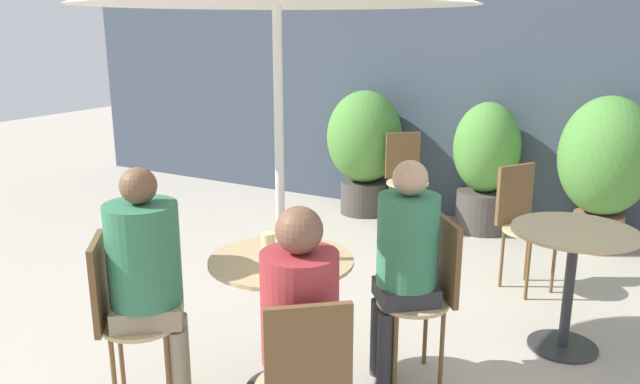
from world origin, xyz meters
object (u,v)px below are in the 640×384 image
bistro_chair_4 (522,215)px  seated_person_0 (148,269)px  bistro_chair_0 (120,308)px  beer_glass_1 (290,231)px  cafe_table_near (281,293)px  bistro_chair_3 (405,172)px  cafe_table_far (572,261)px  potted_plant_0 (364,144)px  potted_plant_2 (605,162)px  beer_glass_0 (268,252)px  bistro_chair_2 (430,285)px  potted_plant_1 (486,162)px  seated_person_2 (405,253)px  bistro_chair_1 (305,380)px  seated_person_1 (299,321)px

bistro_chair_4 → seated_person_0: 2.73m
bistro_chair_0 → beer_glass_1: bearing=-79.9°
cafe_table_near → bistro_chair_3: size_ratio=0.83×
cafe_table_far → bistro_chair_0: bistro_chair_0 is taller
bistro_chair_3 → potted_plant_0: size_ratio=0.72×
bistro_chair_4 → potted_plant_2: 1.23m
cafe_table_near → beer_glass_1: 0.32m
beer_glass_0 → beer_glass_1: beer_glass_0 is taller
bistro_chair_2 → potted_plant_0: 3.09m
bistro_chair_2 → potted_plant_1: (-0.42, 2.66, 0.11)m
bistro_chair_0 → beer_glass_0: (0.65, 0.34, 0.30)m
bistro_chair_0 → bistro_chair_2: bearing=-90.0°
seated_person_2 → potted_plant_0: bearing=169.8°
cafe_table_near → beer_glass_1: size_ratio=4.19×
seated_person_0 → potted_plant_0: potted_plant_0 is taller
potted_plant_0 → bistro_chair_1: bearing=-67.8°
cafe_table_far → cafe_table_near: bearing=-135.3°
potted_plant_1 → bistro_chair_1: bearing=-85.3°
bistro_chair_3 → potted_plant_1: (0.67, 0.28, 0.11)m
bistro_chair_4 → bistro_chair_1: bearing=-153.0°
cafe_table_far → seated_person_0: size_ratio=0.60×
beer_glass_0 → potted_plant_1: size_ratio=0.16×
seated_person_0 → potted_plant_2: potted_plant_2 is taller
seated_person_2 → cafe_table_far: bearing=98.4°
cafe_table_near → bistro_chair_3: 2.92m
bistro_chair_0 → bistro_chair_2: size_ratio=1.00×
seated_person_1 → potted_plant_0: (-1.43, 3.61, -0.01)m
cafe_table_near → potted_plant_0: (-1.02, 3.12, 0.15)m
cafe_table_far → seated_person_0: (-1.71, -1.61, 0.18)m
beer_glass_1 → seated_person_0: bearing=-128.5°
beer_glass_0 → beer_glass_1: 0.34m
potted_plant_0 → cafe_table_near: bearing=-71.9°
beer_glass_0 → bistro_chair_0: bearing=-152.5°
cafe_table_far → potted_plant_2: 1.95m
cafe_table_far → bistro_chair_0: size_ratio=0.83×
seated_person_0 → beer_glass_1: bearing=-77.9°
bistro_chair_0 → beer_glass_1: (0.57, 0.66, 0.29)m
bistro_chair_4 → seated_person_1: 2.54m
potted_plant_1 → seated_person_1: bearing=-86.6°
beer_glass_1 → cafe_table_far: bearing=39.6°
bistro_chair_3 → bistro_chair_4: size_ratio=1.00×
beer_glass_1 → potted_plant_0: bearing=108.3°
bistro_chair_1 → potted_plant_0: 4.03m
cafe_table_far → potted_plant_1: bearing=117.6°
seated_person_1 → potted_plant_1: bearing=-126.0°
beer_glass_1 → potted_plant_1: (0.24, 2.99, -0.18)m
bistro_chair_4 → seated_person_1: size_ratio=0.75×
bistro_chair_0 → cafe_table_near: bearing=-90.0°
cafe_table_near → cafe_table_far: bearing=44.7°
seated_person_1 → beer_glass_1: size_ratio=6.79×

